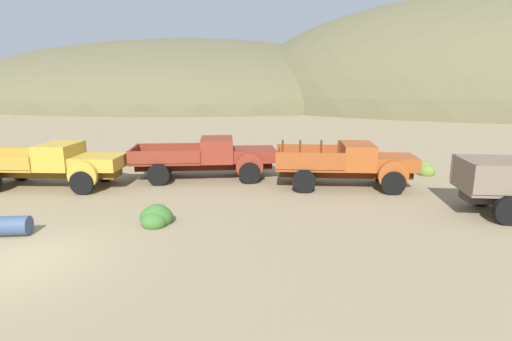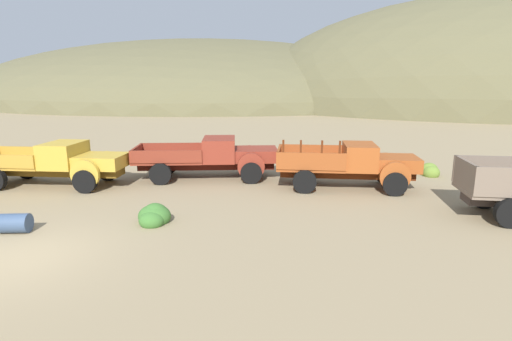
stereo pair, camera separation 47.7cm
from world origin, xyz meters
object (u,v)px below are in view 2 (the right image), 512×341
object	(u,v)px
truck_rust_red	(218,157)
oil_drum_tipped	(15,223)
truck_faded_yellow	(63,163)
truck_oxide_orange	(356,165)

from	to	relation	value
truck_rust_red	oil_drum_tipped	world-z (taller)	truck_rust_red
truck_faded_yellow	oil_drum_tipped	world-z (taller)	truck_faded_yellow
truck_faded_yellow	truck_rust_red	distance (m)	6.68
truck_rust_red	oil_drum_tipped	bearing A→B (deg)	-131.06
truck_faded_yellow	oil_drum_tipped	distance (m)	5.72
truck_oxide_orange	oil_drum_tipped	bearing A→B (deg)	-149.39
truck_rust_red	truck_oxide_orange	world-z (taller)	truck_oxide_orange
truck_faded_yellow	oil_drum_tipped	size ratio (longest dim) A/B	6.86
truck_rust_red	oil_drum_tipped	size ratio (longest dim) A/B	7.17
truck_oxide_orange	truck_rust_red	bearing A→B (deg)	169.93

